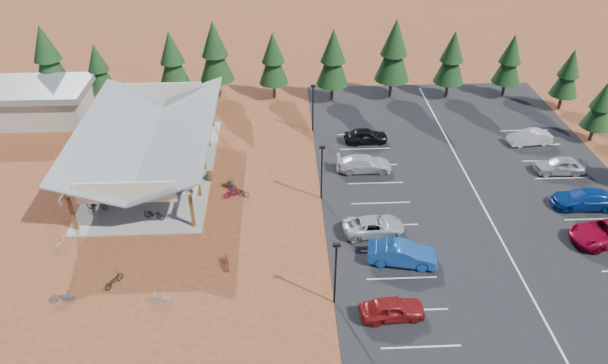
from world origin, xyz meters
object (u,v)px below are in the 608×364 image
at_px(bike_0, 97,204).
at_px(car_3, 364,164).
at_px(trash_bin_0, 209,176).
at_px(bike_5, 182,188).
at_px(bike_4, 154,214).
at_px(bike_12, 114,280).
at_px(car_9, 529,137).
at_px(car_2, 374,226).
at_px(bike_15, 233,192).
at_px(lamp_post_0, 336,269).
at_px(bike_pavilion, 149,135).
at_px(bike_3, 149,134).
at_px(car_4, 366,136).
at_px(bike_10, 61,297).
at_px(bike_7, 187,125).
at_px(car_7, 585,199).
at_px(bike_11, 227,261).
at_px(car_0, 392,309).
at_px(bike_1, 120,186).
at_px(car_6, 607,232).
at_px(lamp_post_1, 322,169).
at_px(bike_9, 61,241).
at_px(car_1, 402,254).
at_px(bike_14, 233,188).
at_px(car_8, 560,165).
at_px(trash_bin_1, 231,184).
at_px(outbuilding, 38,102).
at_px(bike_6, 188,156).
at_px(lamp_post_2, 313,105).

xyz_separation_m(bike_0, car_3, (22.92, 4.97, 0.20)).
height_order(trash_bin_0, bike_5, bike_5).
xyz_separation_m(bike_4, bike_12, (-1.44, -7.29, -0.15)).
bearing_deg(car_9, car_2, -59.29).
relative_size(trash_bin_0, bike_15, 0.53).
xyz_separation_m(lamp_post_0, car_3, (4.25, 16.16, -2.21)).
relative_size(bike_pavilion, bike_3, 11.67).
bearing_deg(car_4, bike_15, 122.93).
bearing_deg(bike_10, bike_3, 166.49).
bearing_deg(bike_7, car_7, -110.09).
bearing_deg(bike_11, car_0, -38.07).
height_order(trash_bin_0, bike_7, bike_7).
relative_size(bike_3, car_4, 0.39).
distance_m(lamp_post_0, bike_1, 22.26).
relative_size(trash_bin_0, car_6, 0.15).
bearing_deg(car_3, lamp_post_1, 134.58).
height_order(bike_5, bike_9, bike_5).
height_order(bike_pavilion, bike_0, bike_pavilion).
xyz_separation_m(bike_5, car_1, (17.17, -9.56, 0.28)).
height_order(bike_0, car_7, car_7).
bearing_deg(bike_14, lamp_post_0, -62.24).
height_order(lamp_post_1, car_1, lamp_post_1).
relative_size(bike_9, car_9, 0.35).
distance_m(bike_3, car_8, 39.50).
relative_size(bike_5, car_0, 0.38).
distance_m(bike_10, bike_14, 16.33).
bearing_deg(bike_1, bike_14, -86.35).
bearing_deg(lamp_post_1, bike_7, 135.66).
distance_m(bike_1, car_2, 22.10).
distance_m(bike_pavilion, bike_11, 15.52).
xyz_separation_m(car_6, car_8, (0.63, 9.60, -0.04)).
bearing_deg(bike_3, car_7, -109.82).
bearing_deg(car_4, trash_bin_1, 118.05).
bearing_deg(bike_7, car_8, -102.35).
relative_size(car_0, car_7, 0.79).
height_order(outbuilding, car_4, outbuilding).
bearing_deg(bike_3, bike_4, -168.45).
xyz_separation_m(bike_5, bike_6, (-0.23, 5.34, 0.01)).
xyz_separation_m(bike_pavilion, trash_bin_0, (5.19, -1.84, -3.37)).
distance_m(lamp_post_2, bike_11, 21.60).
relative_size(bike_12, car_6, 0.28).
bearing_deg(car_6, bike_9, -103.24).
distance_m(bike_4, bike_10, 9.85).
bearing_deg(car_6, bike_5, -114.56).
height_order(bike_11, bike_14, bike_11).
height_order(outbuilding, lamp_post_2, lamp_post_2).
bearing_deg(car_8, outbuilding, -101.85).
relative_size(bike_1, bike_3, 1.10).
height_order(bike_1, car_1, car_1).
distance_m(lamp_post_0, bike_0, 21.89).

